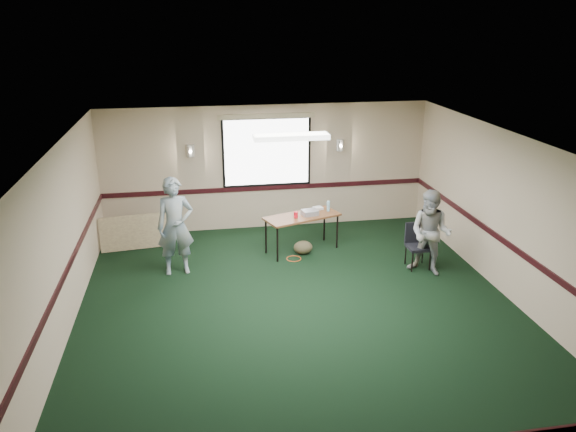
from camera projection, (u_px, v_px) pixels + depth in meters
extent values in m
plane|color=black|center=(302.00, 315.00, 8.84)|extent=(8.00, 8.00, 0.00)
plane|color=#C9AD91|center=(267.00, 168.00, 12.09)|extent=(7.00, 0.00, 7.00)
plane|color=#C9AD91|center=(396.00, 411.00, 4.67)|extent=(7.00, 0.00, 7.00)
plane|color=#C9AD91|center=(57.00, 251.00, 7.82)|extent=(0.00, 8.00, 8.00)
plane|color=#C9AD91|center=(518.00, 222.00, 8.94)|extent=(0.00, 8.00, 8.00)
plane|color=white|center=(304.00, 147.00, 7.92)|extent=(8.00, 8.00, 0.00)
cube|color=black|center=(267.00, 188.00, 12.23)|extent=(7.00, 0.03, 0.10)
cube|color=black|center=(62.00, 280.00, 7.98)|extent=(0.03, 8.00, 0.10)
cube|color=black|center=(513.00, 248.00, 9.09)|extent=(0.03, 8.00, 0.10)
cube|color=black|center=(267.00, 152.00, 11.95)|extent=(1.90, 0.01, 1.50)
cube|color=white|center=(267.00, 152.00, 11.94)|extent=(1.80, 0.02, 1.40)
cube|color=tan|center=(266.00, 116.00, 11.68)|extent=(2.05, 0.08, 0.10)
cylinder|color=silver|center=(190.00, 151.00, 11.62)|extent=(0.16, 0.16, 0.25)
cylinder|color=silver|center=(340.00, 145.00, 12.14)|extent=(0.16, 0.16, 0.25)
cube|color=white|center=(291.00, 137.00, 8.87)|extent=(1.20, 0.32, 0.08)
cube|color=brown|center=(302.00, 216.00, 11.02)|extent=(1.60, 1.06, 0.04)
cylinder|color=black|center=(277.00, 245.00, 10.63)|extent=(0.04, 0.04, 0.70)
cylinder|color=black|center=(337.00, 232.00, 11.26)|extent=(0.04, 0.04, 0.70)
cylinder|color=black|center=(266.00, 236.00, 11.02)|extent=(0.04, 0.04, 0.70)
cylinder|color=black|center=(324.00, 224.00, 11.65)|extent=(0.04, 0.04, 0.70)
cube|color=gray|center=(310.00, 212.00, 11.03)|extent=(0.34, 0.30, 0.10)
cube|color=silver|center=(318.00, 208.00, 11.36)|extent=(0.22, 0.19, 0.05)
cylinder|color=red|center=(296.00, 215.00, 10.88)|extent=(0.08, 0.08, 0.12)
cylinder|color=#8CCCE6|center=(328.00, 206.00, 11.23)|extent=(0.06, 0.06, 0.21)
ellipsoid|color=#4C442B|center=(303.00, 247.00, 11.06)|extent=(0.41, 0.32, 0.27)
torus|color=#D6521A|center=(294.00, 259.00, 10.86)|extent=(0.32, 0.32, 0.01)
cube|color=#997C5E|center=(135.00, 232.00, 11.25)|extent=(1.36, 0.36, 0.69)
cube|color=black|center=(418.00, 247.00, 10.38)|extent=(0.40, 0.40, 0.05)
cube|color=black|center=(415.00, 232.00, 10.48)|extent=(0.40, 0.05, 0.40)
cylinder|color=black|center=(412.00, 262.00, 10.27)|extent=(0.03, 0.03, 0.38)
cylinder|color=black|center=(430.00, 261.00, 10.32)|extent=(0.03, 0.03, 0.38)
cylinder|color=black|center=(406.00, 255.00, 10.58)|extent=(0.03, 0.03, 0.38)
cylinder|color=black|center=(423.00, 254.00, 10.63)|extent=(0.03, 0.03, 0.38)
imported|color=#3F618A|center=(175.00, 226.00, 10.01)|extent=(0.69, 0.49, 1.80)
imported|color=#7B93C0|center=(431.00, 233.00, 10.02)|extent=(0.97, 0.94, 1.57)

